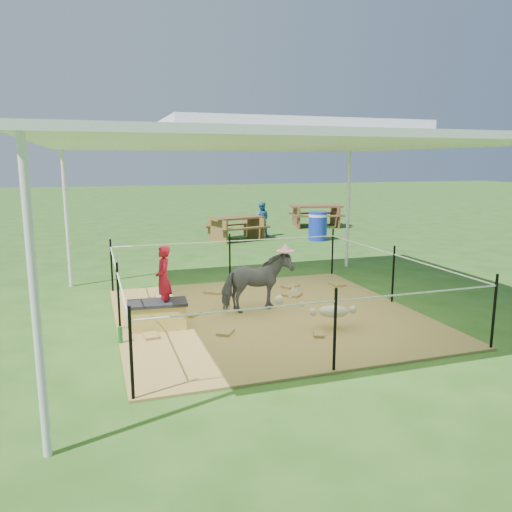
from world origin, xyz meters
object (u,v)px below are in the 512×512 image
object	(u,v)px
green_bottle	(120,335)
pony	(257,282)
woman	(163,272)
picnic_table_near	(236,228)
distant_person	(261,219)
trash_barrel	(318,226)
straw_bale	(158,316)
foal	(334,309)
picnic_table_far	(316,216)

from	to	relation	value
green_bottle	pony	size ratio (longest dim) A/B	0.20
woman	pony	xyz separation A→B (m)	(1.51, 0.33, -0.35)
picnic_table_near	distant_person	distance (m)	1.05
green_bottle	trash_barrel	distance (m)	9.69
straw_bale	pony	size ratio (longest dim) A/B	0.70
green_bottle	trash_barrel	world-z (taller)	trash_barrel
woman	green_bottle	distance (m)	1.06
green_bottle	pony	world-z (taller)	pony
straw_bale	foal	size ratio (longest dim) A/B	0.76
straw_bale	pony	bearing A→B (deg)	11.70
woman	pony	size ratio (longest dim) A/B	0.84
trash_barrel	pony	bearing A→B (deg)	-122.37
pony	foal	size ratio (longest dim) A/B	1.08
foal	distant_person	size ratio (longest dim) A/B	0.92
trash_barrel	green_bottle	bearing A→B (deg)	-130.71
trash_barrel	picnic_table_near	distance (m)	2.52
trash_barrel	picnic_table_far	xyz separation A→B (m)	(1.34, 3.03, -0.05)
woman	picnic_table_far	world-z (taller)	woman
green_bottle	distant_person	size ratio (longest dim) A/B	0.20
pony	green_bottle	bearing A→B (deg)	100.91
green_bottle	distant_person	xyz separation A→B (m)	(4.92, 8.63, 0.42)
woman	green_bottle	size ratio (longest dim) A/B	4.32
picnic_table_far	distant_person	distance (m)	3.25
green_bottle	distant_person	bearing A→B (deg)	60.31
green_bottle	picnic_table_far	distance (m)	12.89
pony	picnic_table_near	xyz separation A→B (m)	(1.81, 7.46, -0.15)
green_bottle	foal	xyz separation A→B (m)	(2.93, -0.36, 0.18)
woman	green_bottle	world-z (taller)	woman
picnic_table_far	picnic_table_near	bearing A→B (deg)	-137.14
trash_barrel	picnic_table_near	size ratio (longest dim) A/B	0.52
woman	foal	world-z (taller)	woman
straw_bale	woman	xyz separation A→B (m)	(0.10, 0.00, 0.65)
woman	picnic_table_near	xyz separation A→B (m)	(3.32, 7.79, -0.50)
straw_bale	picnic_table_far	bearing A→B (deg)	54.36
woman	foal	xyz separation A→B (m)	(2.28, -0.81, -0.53)
green_bottle	trash_barrel	xyz separation A→B (m)	(6.32, 7.34, 0.30)
straw_bale	woman	distance (m)	0.65
woman	pony	distance (m)	1.59
straw_bale	woman	bearing A→B (deg)	0.00
foal	picnic_table_near	size ratio (longest dim) A/B	0.61
picnic_table_near	picnic_table_far	size ratio (longest dim) A/B	0.90
trash_barrel	picnic_table_far	world-z (taller)	trash_barrel
pony	picnic_table_near	distance (m)	7.68
straw_bale	picnic_table_near	xyz separation A→B (m)	(3.42, 7.79, 0.15)
picnic_table_far	distant_person	world-z (taller)	distant_person
picnic_table_far	distant_person	size ratio (longest dim) A/B	1.69
straw_bale	distant_person	world-z (taller)	distant_person
woman	distant_person	size ratio (longest dim) A/B	0.84
woman	trash_barrel	bearing A→B (deg)	145.66
distant_person	foal	bearing A→B (deg)	98.83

